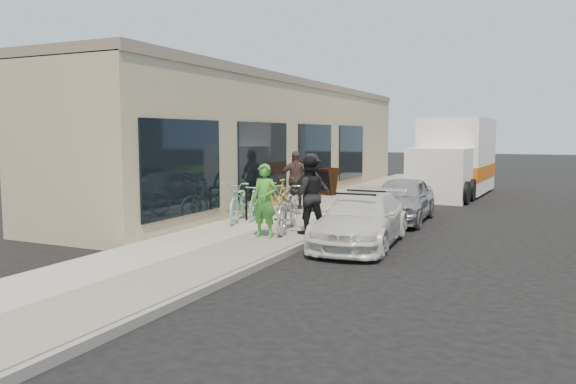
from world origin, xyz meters
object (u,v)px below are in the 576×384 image
(bike_rack, at_px, (250,200))
(tandem_bike, at_px, (288,207))
(man_standing, at_px, (308,195))
(sedan_silver, at_px, (402,199))
(moving_truck, at_px, (454,161))
(sandwich_board, at_px, (327,181))
(cruiser_bike_a, at_px, (257,201))
(woman_rider, at_px, (265,201))
(bystander_b, at_px, (295,180))
(bystander_a, at_px, (311,182))
(sedan_white, at_px, (361,219))
(cruiser_bike_c, at_px, (277,196))
(cruiser_bike_b, at_px, (240,201))

(bike_rack, relative_size, tandem_bike, 0.39)
(bike_rack, bearing_deg, man_standing, -31.26)
(sedan_silver, height_order, moving_truck, moving_truck)
(sandwich_board, xyz_separation_m, cruiser_bike_a, (0.38, -6.10, -0.04))
(woman_rider, xyz_separation_m, bystander_b, (-1.33, 4.53, 0.07))
(bystander_a, bearing_deg, tandem_bike, 101.27)
(sandwich_board, relative_size, sedan_white, 0.25)
(bike_rack, xyz_separation_m, sandwich_board, (-0.21, 6.17, 0.01))
(bike_rack, xyz_separation_m, cruiser_bike_c, (0.05, 1.51, -0.04))
(cruiser_bike_a, bearing_deg, sedan_white, -38.13)
(sandwich_board, bearing_deg, bike_rack, -70.33)
(man_standing, bearing_deg, cruiser_bike_b, -60.10)
(tandem_bike, relative_size, bystander_b, 1.24)
(sedan_white, relative_size, sedan_silver, 1.11)
(tandem_bike, height_order, bystander_a, bystander_a)
(cruiser_bike_b, bearing_deg, cruiser_bike_c, 68.35)
(bystander_b, bearing_deg, tandem_bike, -91.14)
(sedan_silver, relative_size, cruiser_bike_a, 2.30)
(bike_rack, xyz_separation_m, sedan_white, (3.47, -1.40, -0.09))
(sedan_white, bearing_deg, cruiser_bike_c, 135.50)
(cruiser_bike_c, bearing_deg, tandem_bike, -46.13)
(tandem_bike, xyz_separation_m, cruiser_bike_c, (-1.62, 2.73, -0.10))
(bike_rack, height_order, tandem_bike, tandem_bike)
(sandwich_board, height_order, sedan_white, sedan_white)
(tandem_bike, xyz_separation_m, bystander_b, (-1.46, 3.60, 0.30))
(cruiser_bike_a, xyz_separation_m, cruiser_bike_c, (-0.12, 1.44, -0.00))
(man_standing, distance_m, cruiser_bike_b, 2.49)
(sedan_silver, bearing_deg, sandwich_board, 130.47)
(man_standing, bearing_deg, woman_rider, 12.17)
(cruiser_bike_b, relative_size, bystander_a, 1.18)
(sedan_white, distance_m, bystander_a, 4.30)
(woman_rider, distance_m, man_standing, 1.05)
(sandwich_board, xyz_separation_m, moving_truck, (3.92, 3.45, 0.66))
(cruiser_bike_b, bearing_deg, man_standing, -39.91)
(moving_truck, xyz_separation_m, woman_rider, (-2.17, -11.77, -0.37))
(woman_rider, bearing_deg, bystander_a, 99.53)
(moving_truck, bearing_deg, cruiser_bike_c, -111.16)
(cruiser_bike_c, xyz_separation_m, bystander_a, (0.84, 0.49, 0.37))
(woman_rider, height_order, bystander_a, bystander_a)
(tandem_bike, height_order, man_standing, man_standing)
(sedan_white, distance_m, man_standing, 1.35)
(sedan_white, bearing_deg, man_standing, 173.14)
(cruiser_bike_c, bearing_deg, cruiser_bike_b, -80.57)
(moving_truck, height_order, woman_rider, moving_truck)
(tandem_bike, relative_size, cruiser_bike_b, 1.09)
(sedan_silver, height_order, man_standing, man_standing)
(sedan_silver, xyz_separation_m, woman_rider, (-1.94, -4.34, 0.34))
(tandem_bike, bearing_deg, sedan_white, -20.26)
(woman_rider, relative_size, cruiser_bike_b, 0.81)
(sandwich_board, distance_m, cruiser_bike_b, 6.59)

